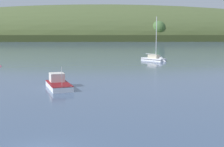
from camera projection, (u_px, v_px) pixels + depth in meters
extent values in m
cube|color=#35401E|center=(64.00, 37.00, 232.15)|extent=(519.65, 76.65, 4.41)
ellipsoid|color=#4C5B33|center=(102.00, 40.00, 255.04)|extent=(416.57, 91.45, 56.51)
sphere|color=#476B38|center=(158.00, 29.00, 222.32)|extent=(11.69, 11.69, 11.69)
cube|color=white|center=(153.00, 60.00, 76.15)|extent=(5.67, 6.05, 1.19)
cone|color=white|center=(163.00, 61.00, 73.98)|extent=(2.61, 2.55, 2.14)
cube|color=black|center=(153.00, 59.00, 76.11)|extent=(5.68, 6.06, 0.14)
cube|color=#BCB299|center=(154.00, 56.00, 75.90)|extent=(2.94, 3.06, 0.81)
cylinder|color=silver|center=(156.00, 38.00, 74.83)|extent=(0.16, 0.16, 10.03)
cylinder|color=silver|center=(151.00, 54.00, 76.53)|extent=(2.18, 2.49, 0.12)
cube|color=white|center=(59.00, 88.00, 39.85)|extent=(4.18, 6.57, 1.18)
cone|color=white|center=(55.00, 84.00, 42.69)|extent=(2.43, 1.57, 2.26)
cube|color=maroon|center=(59.00, 83.00, 39.77)|extent=(4.23, 6.59, 0.08)
cube|color=silver|center=(57.00, 77.00, 40.95)|extent=(2.28, 2.34, 1.13)
cube|color=#192833|center=(56.00, 75.00, 41.75)|extent=(1.55, 0.52, 0.63)
cylinder|color=#B2B2B7|center=(62.00, 76.00, 37.58)|extent=(0.06, 0.06, 2.37)
sphere|color=#E06675|center=(0.00, 67.00, 64.12)|extent=(0.50, 0.50, 0.50)
cylinder|color=black|center=(0.00, 65.00, 64.08)|extent=(0.04, 0.04, 0.08)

